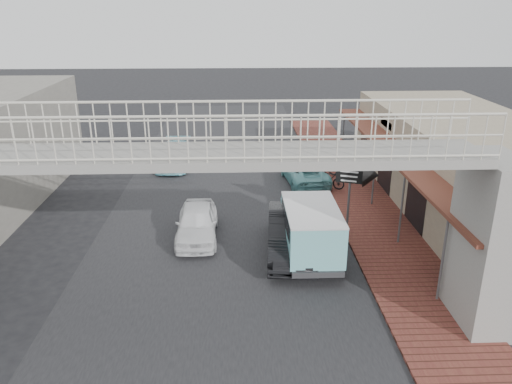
{
  "coord_description": "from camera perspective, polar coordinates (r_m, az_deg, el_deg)",
  "views": [
    {
      "loc": [
        0.71,
        -16.22,
        8.7
      ],
      "look_at": [
        1.43,
        2.21,
        1.8
      ],
      "focal_mm": 35.0,
      "sensor_mm": 36.0,
      "label": 1
    }
  ],
  "objects": [
    {
      "name": "footbridge",
      "position": [
        13.43,
        -5.08,
        -3.86
      ],
      "size": [
        16.4,
        2.4,
        6.34
      ],
      "color": "gray",
      "rests_on": "ground"
    },
    {
      "name": "angkot_far",
      "position": [
        29.17,
        -9.32,
        4.19
      ],
      "size": [
        1.87,
        4.43,
        1.28
      ],
      "primitive_type": "imported",
      "rotation": [
        0.0,
        0.0,
        -0.02
      ],
      "color": "#7CC9D7",
      "rests_on": "ground"
    },
    {
      "name": "motorcycle_near",
      "position": [
        27.12,
        7.64,
        2.96
      ],
      "size": [
        1.94,
        0.7,
        1.02
      ],
      "primitive_type": "imported",
      "rotation": [
        0.0,
        0.0,
        1.56
      ],
      "color": "black",
      "rests_on": "sidewalk"
    },
    {
      "name": "arrow_sign",
      "position": [
        20.08,
        12.77,
        1.86
      ],
      "size": [
        1.76,
        1.18,
        2.92
      ],
      "rotation": [
        0.0,
        0.0,
        -0.35
      ],
      "color": "#59595B",
      "rests_on": "sidewalk"
    },
    {
      "name": "street_clock",
      "position": [
        15.05,
        24.55,
        -7.19
      ],
      "size": [
        0.61,
        0.49,
        2.51
      ],
      "rotation": [
        0.0,
        0.0,
        0.0
      ],
      "color": "#59595B",
      "rests_on": "sidewalk"
    },
    {
      "name": "angkot_curb",
      "position": [
        26.09,
        5.58,
        2.28
      ],
      "size": [
        2.39,
        4.4,
        1.17
      ],
      "primitive_type": "imported",
      "rotation": [
        0.0,
        0.0,
        3.25
      ],
      "color": "#68B0B4",
      "rests_on": "ground"
    },
    {
      "name": "white_hatchback",
      "position": [
        19.88,
        -6.78,
        -3.48
      ],
      "size": [
        1.65,
        3.96,
        1.34
      ],
      "primitive_type": "imported",
      "rotation": [
        0.0,
        0.0,
        0.02
      ],
      "color": "white",
      "rests_on": "ground"
    },
    {
      "name": "road_strip",
      "position": [
        18.42,
        -4.21,
        -7.72
      ],
      "size": [
        10.0,
        60.0,
        0.01
      ],
      "primitive_type": "cube",
      "color": "black",
      "rests_on": "ground"
    },
    {
      "name": "angkot_van",
      "position": [
        18.04,
        6.25,
        -3.79
      ],
      "size": [
        1.96,
        4.23,
        2.07
      ],
      "rotation": [
        0.0,
        0.0,
        0.0
      ],
      "color": "black",
      "rests_on": "ground"
    },
    {
      "name": "ground",
      "position": [
        18.42,
        -4.21,
        -7.74
      ],
      "size": [
        120.0,
        120.0,
        0.0
      ],
      "primitive_type": "plane",
      "color": "black",
      "rests_on": "ground"
    },
    {
      "name": "shophouse_row",
      "position": [
        23.64,
        23.62,
        2.3
      ],
      "size": [
        7.2,
        18.0,
        4.0
      ],
      "color": "gray",
      "rests_on": "ground"
    },
    {
      "name": "dark_sedan",
      "position": [
        18.58,
        4.03,
        -4.73
      ],
      "size": [
        2.04,
        4.95,
        1.59
      ],
      "primitive_type": "imported",
      "rotation": [
        0.0,
        0.0,
        -0.07
      ],
      "color": "black",
      "rests_on": "ground"
    },
    {
      "name": "motorcycle_far",
      "position": [
        25.19,
        8.4,
        1.45
      ],
      "size": [
        1.59,
        1.15,
        0.94
      ],
      "primitive_type": "imported",
      "rotation": [
        0.0,
        0.0,
        1.06
      ],
      "color": "black",
      "rests_on": "sidewalk"
    },
    {
      "name": "sidewalk",
      "position": [
        21.86,
        13.35,
        -3.4
      ],
      "size": [
        3.0,
        40.0,
        0.1
      ],
      "primitive_type": "cube",
      "color": "brown",
      "rests_on": "ground"
    }
  ]
}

